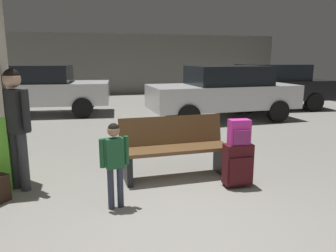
% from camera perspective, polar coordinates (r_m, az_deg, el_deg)
% --- Properties ---
extents(ground_plane, '(18.00, 18.00, 0.10)m').
position_cam_1_polar(ground_plane, '(7.16, -7.48, -2.84)').
color(ground_plane, gray).
extents(garage_back_wall, '(18.00, 0.12, 2.80)m').
position_cam_1_polar(garage_back_wall, '(15.75, -12.15, 10.36)').
color(garage_back_wall, slate).
rests_on(garage_back_wall, ground_plane).
extents(bench, '(1.61, 0.55, 0.89)m').
position_cam_1_polar(bench, '(4.88, 1.17, -3.76)').
color(bench, brown).
rests_on(bench, ground_plane).
extents(suitcase, '(0.38, 0.24, 0.60)m').
position_cam_1_polar(suitcase, '(4.62, 12.02, -6.53)').
color(suitcase, '#471419').
rests_on(suitcase, ground_plane).
extents(backpack_bright, '(0.29, 0.21, 0.34)m').
position_cam_1_polar(backpack_bright, '(4.50, 12.26, -1.08)').
color(backpack_bright, '#D833A5').
rests_on(backpack_bright, suitcase).
extents(child, '(0.34, 0.20, 1.03)m').
position_cam_1_polar(child, '(3.85, -9.29, -5.27)').
color(child, '#33384C').
rests_on(child, ground_plane).
extents(adult, '(0.41, 0.43, 1.62)m').
position_cam_1_polar(adult, '(4.71, -24.94, 1.47)').
color(adult, '#38383D').
rests_on(adult, ground_plane).
extents(parked_car_side, '(4.26, 2.13, 1.51)m').
position_cam_1_polar(parked_car_side, '(11.82, 16.91, 6.78)').
color(parked_car_side, black).
rests_on(parked_car_side, ground_plane).
extents(parked_car_near, '(4.13, 1.87, 1.51)m').
position_cam_1_polar(parked_car_near, '(9.44, 9.60, 5.95)').
color(parked_car_near, silver).
rests_on(parked_car_near, ground_plane).
extents(parked_car_far, '(4.26, 2.15, 1.51)m').
position_cam_1_polar(parked_car_far, '(10.86, -21.41, 6.06)').
color(parked_car_far, silver).
rests_on(parked_car_far, ground_plane).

